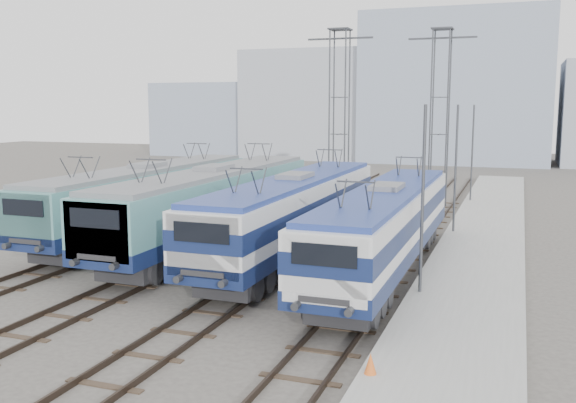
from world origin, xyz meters
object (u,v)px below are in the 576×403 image
(mast_mid, at_px, (455,172))
(catenary_tower_west, at_px, (339,110))
(locomotive_center_left, at_px, (213,201))
(mast_rear, at_px, (472,155))
(locomotive_far_right, at_px, (385,222))
(safety_cone, at_px, (370,364))
(locomotive_far_left, at_px, (146,195))
(catenary_tower_east, at_px, (440,110))
(locomotive_center_right, at_px, (294,209))
(mast_front, at_px, (422,204))

(mast_mid, bearing_deg, catenary_tower_west, 137.07)
(catenary_tower_west, bearing_deg, locomotive_center_left, -98.60)
(locomotive_center_left, distance_m, mast_mid, 12.89)
(mast_mid, xyz_separation_m, mast_rear, (0.00, 12.00, 0.00))
(locomotive_far_right, height_order, safety_cone, locomotive_far_right)
(locomotive_far_left, distance_m, locomotive_center_left, 4.66)
(mast_mid, bearing_deg, catenary_tower_east, 101.86)
(locomotive_far_left, relative_size, locomotive_far_right, 1.04)
(locomotive_far_left, relative_size, locomotive_center_right, 1.01)
(mast_rear, bearing_deg, locomotive_far_left, -130.98)
(locomotive_far_left, distance_m, catenary_tower_west, 15.86)
(mast_front, bearing_deg, catenary_tower_east, 95.45)
(locomotive_far_left, relative_size, safety_cone, 34.20)
(locomotive_center_right, relative_size, safety_cone, 34.02)
(locomotive_center_right, bearing_deg, mast_front, -34.09)
(locomotive_center_left, height_order, catenary_tower_west, catenary_tower_west)
(locomotive_center_right, distance_m, mast_mid, 10.05)
(locomotive_far_right, bearing_deg, mast_rear, 85.03)
(locomotive_center_right, bearing_deg, locomotive_center_left, 169.52)
(mast_front, bearing_deg, locomotive_far_left, 157.59)
(locomotive_far_right, xyz_separation_m, catenary_tower_east, (-0.25, 19.28, 4.39))
(mast_rear, bearing_deg, locomotive_center_right, -107.86)
(locomotive_far_left, bearing_deg, locomotive_center_left, -14.93)
(locomotive_far_right, xyz_separation_m, mast_rear, (1.85, 21.28, 1.24))
(mast_mid, relative_size, mast_rear, 1.00)
(catenary_tower_east, relative_size, mast_mid, 1.71)
(locomotive_far_left, relative_size, catenary_tower_east, 1.53)
(locomotive_center_right, relative_size, mast_rear, 2.61)
(locomotive_far_right, xyz_separation_m, safety_cone, (1.75, -10.37, -1.69))
(locomotive_far_left, bearing_deg, locomotive_far_right, -14.97)
(catenary_tower_west, xyz_separation_m, mast_front, (8.60, -20.00, -3.14))
(catenary_tower_west, xyz_separation_m, safety_cone, (8.50, -27.65, -6.07))
(catenary_tower_east, xyz_separation_m, mast_front, (2.10, -22.00, -3.14))
(locomotive_far_right, relative_size, mast_rear, 2.52)
(locomotive_far_left, xyz_separation_m, safety_cone, (15.25, -13.98, -1.71))
(safety_cone, bearing_deg, locomotive_center_left, 130.06)
(locomotive_center_left, bearing_deg, locomotive_far_left, 165.07)
(locomotive_center_left, relative_size, locomotive_center_right, 1.04)
(mast_mid, distance_m, mast_rear, 12.00)
(mast_mid, height_order, mast_rear, same)
(locomotive_far_left, xyz_separation_m, locomotive_center_left, (4.50, -1.20, 0.06))
(locomotive_center_right, height_order, catenary_tower_east, catenary_tower_east)
(locomotive_center_right, height_order, catenary_tower_west, catenary_tower_west)
(locomotive_center_left, height_order, mast_mid, mast_mid)
(locomotive_center_right, distance_m, mast_rear, 20.73)
(locomotive_far_left, height_order, mast_rear, mast_rear)
(locomotive_far_right, bearing_deg, catenary_tower_west, 111.34)
(catenary_tower_west, bearing_deg, locomotive_far_left, -116.28)
(mast_mid, relative_size, safety_cone, 13.05)
(locomotive_far_left, height_order, safety_cone, locomotive_far_left)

